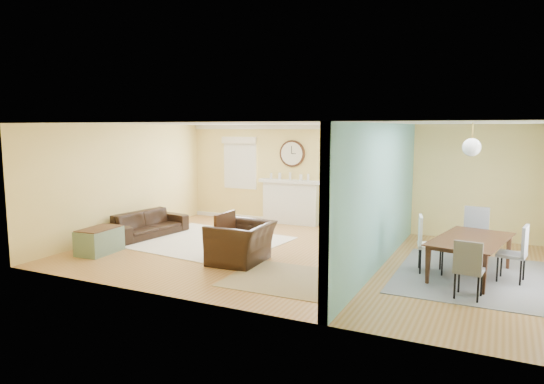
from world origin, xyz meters
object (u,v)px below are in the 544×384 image
object	(u,v)px
credenza	(373,232)
dining_table	(472,258)
eames_chair	(241,243)
green_chair	(347,222)
sofa	(148,224)

from	to	relation	value
credenza	dining_table	distance (m)	2.19
eames_chair	green_chair	distance (m)	3.33
sofa	green_chair	world-z (taller)	green_chair
green_chair	eames_chair	bearing A→B (deg)	89.59
sofa	dining_table	world-z (taller)	dining_table
sofa	credenza	size ratio (longest dim) A/B	1.26
eames_chair	dining_table	world-z (taller)	eames_chair
eames_chair	dining_table	xyz separation A→B (m)	(3.97, 0.93, -0.05)
sofa	credenza	xyz separation A→B (m)	(5.08, 0.94, 0.11)
sofa	eames_chair	xyz separation A→B (m)	(3.06, -0.99, 0.09)
sofa	eames_chair	distance (m)	3.22
sofa	credenza	bearing A→B (deg)	-72.15
eames_chair	credenza	xyz separation A→B (m)	(2.02, 1.93, 0.02)
sofa	eames_chair	size ratio (longest dim) A/B	1.71
green_chair	sofa	bearing A→B (deg)	46.19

